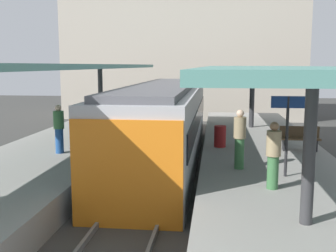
# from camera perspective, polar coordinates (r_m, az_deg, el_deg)

# --- Properties ---
(ground_plane) EXTENTS (80.00, 80.00, 0.00)m
(ground_plane) POSITION_cam_1_polar(r_m,az_deg,el_deg) (13.54, -2.35, -8.92)
(ground_plane) COLOR #383835
(platform_left) EXTENTS (4.40, 28.00, 1.00)m
(platform_left) POSITION_cam_1_polar(r_m,az_deg,el_deg) (14.47, -17.49, -6.12)
(platform_left) COLOR gray
(platform_left) RESTS_ON ground_plane
(platform_right) EXTENTS (4.40, 28.00, 1.00)m
(platform_right) POSITION_cam_1_polar(r_m,az_deg,el_deg) (13.36, 14.08, -7.17)
(platform_right) COLOR gray
(platform_right) RESTS_ON ground_plane
(track_ballast) EXTENTS (3.20, 28.00, 0.20)m
(track_ballast) POSITION_cam_1_polar(r_m,az_deg,el_deg) (13.51, -2.35, -8.52)
(track_ballast) COLOR #423F3D
(track_ballast) RESTS_ON ground_plane
(rail_near_side) EXTENTS (0.08, 28.00, 0.14)m
(rail_near_side) POSITION_cam_1_polar(r_m,az_deg,el_deg) (13.59, -5.39, -7.70)
(rail_near_side) COLOR slate
(rail_near_side) RESTS_ON track_ballast
(rail_far_side) EXTENTS (0.08, 28.00, 0.14)m
(rail_far_side) POSITION_cam_1_polar(r_m,az_deg,el_deg) (13.37, 0.72, -7.93)
(rail_far_side) COLOR slate
(rail_far_side) RESTS_ON track_ballast
(commuter_train) EXTENTS (2.78, 13.74, 3.10)m
(commuter_train) POSITION_cam_1_polar(r_m,az_deg,el_deg) (16.25, -0.64, 0.26)
(commuter_train) COLOR #ADADB2
(commuter_train) RESTS_ON track_ballast
(canopy_left) EXTENTS (4.18, 21.00, 3.07)m
(canopy_left) POSITION_cam_1_polar(r_m,az_deg,el_deg) (15.32, -15.92, 7.79)
(canopy_left) COLOR #333335
(canopy_left) RESTS_ON platform_left
(canopy_right) EXTENTS (4.18, 21.00, 2.99)m
(canopy_right) POSITION_cam_1_polar(r_m,az_deg,el_deg) (14.28, 13.84, 7.54)
(canopy_right) COLOR #333335
(canopy_right) RESTS_ON platform_right
(platform_bench) EXTENTS (1.40, 0.41, 0.86)m
(platform_bench) POSITION_cam_1_polar(r_m,az_deg,el_deg) (15.50, 17.73, -1.53)
(platform_bench) COLOR black
(platform_bench) RESTS_ON platform_right
(platform_sign) EXTENTS (0.90, 0.08, 2.21)m
(platform_sign) POSITION_cam_1_polar(r_m,az_deg,el_deg) (11.57, 16.20, 1.09)
(platform_sign) COLOR #262628
(platform_sign) RESTS_ON platform_right
(litter_bin) EXTENTS (0.44, 0.44, 0.80)m
(litter_bin) POSITION_cam_1_polar(r_m,az_deg,el_deg) (15.51, 7.20, -1.43)
(litter_bin) COLOR maroon
(litter_bin) RESTS_ON platform_right
(passenger_near_bench) EXTENTS (0.36, 0.36, 1.69)m
(passenger_near_bench) POSITION_cam_1_polar(r_m,az_deg,el_deg) (14.72, -14.84, -0.28)
(passenger_near_bench) COLOR navy
(passenger_near_bench) RESTS_ON platform_left
(passenger_mid_platform) EXTENTS (0.36, 0.36, 1.76)m
(passenger_mid_platform) POSITION_cam_1_polar(r_m,az_deg,el_deg) (12.25, 9.88, -1.67)
(passenger_mid_platform) COLOR #386B3D
(passenger_mid_platform) RESTS_ON platform_right
(passenger_far_end) EXTENTS (0.36, 0.36, 1.67)m
(passenger_far_end) POSITION_cam_1_polar(r_m,az_deg,el_deg) (10.44, 14.36, -3.81)
(passenger_far_end) COLOR #386B3D
(passenger_far_end) RESTS_ON platform_right
(station_building_backdrop) EXTENTS (18.00, 6.00, 11.00)m
(station_building_backdrop) POSITION_cam_1_polar(r_m,az_deg,el_deg) (32.89, 2.22, 10.96)
(station_building_backdrop) COLOR #A89E8E
(station_building_backdrop) RESTS_ON ground_plane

